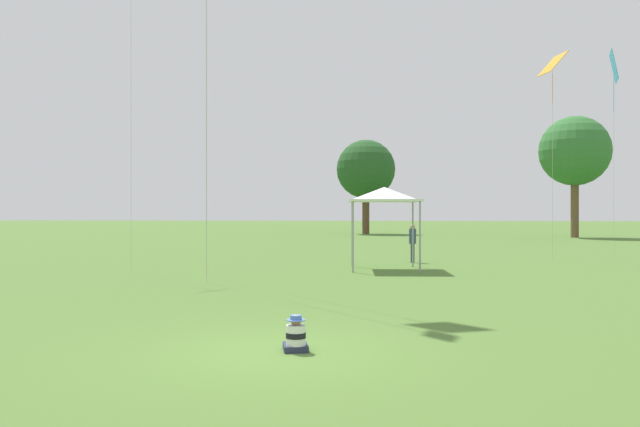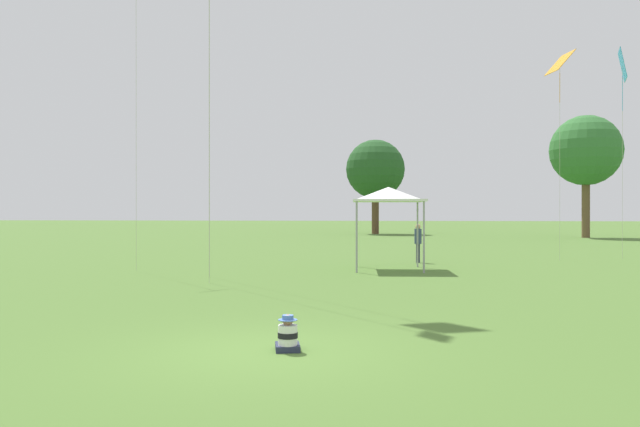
{
  "view_description": "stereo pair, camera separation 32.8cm",
  "coord_description": "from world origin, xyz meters",
  "px_view_note": "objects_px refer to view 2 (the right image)",
  "views": [
    {
      "loc": [
        1.66,
        -9.69,
        2.2
      ],
      "look_at": [
        0.1,
        6.4,
        2.17
      ],
      "focal_mm": 35.0,
      "sensor_mm": 36.0,
      "label": 1
    },
    {
      "loc": [
        1.99,
        -9.65,
        2.2
      ],
      "look_at": [
        0.1,
        6.4,
        2.17
      ],
      "focal_mm": 35.0,
      "sensor_mm": 36.0,
      "label": 2
    }
  ],
  "objects_px": {
    "distant_tree_0": "(586,151)",
    "kite_4": "(560,66)",
    "seated_toddler": "(288,336)",
    "kite_1": "(622,68)",
    "canopy_tent": "(389,195)",
    "person_standing_0": "(418,239)",
    "distant_tree_1": "(375,170)"
  },
  "relations": [
    {
      "from": "distant_tree_0",
      "to": "kite_4",
      "type": "bearing_deg",
      "value": -108.65
    },
    {
      "from": "seated_toddler",
      "to": "kite_1",
      "type": "distance_m",
      "value": 26.04
    },
    {
      "from": "canopy_tent",
      "to": "kite_4",
      "type": "bearing_deg",
      "value": 35.21
    },
    {
      "from": "person_standing_0",
      "to": "kite_1",
      "type": "height_order",
      "value": "kite_1"
    },
    {
      "from": "distant_tree_0",
      "to": "canopy_tent",
      "type": "bearing_deg",
      "value": -117.5
    },
    {
      "from": "canopy_tent",
      "to": "kite_4",
      "type": "xyz_separation_m",
      "value": [
        7.71,
        5.44,
        5.98
      ]
    },
    {
      "from": "seated_toddler",
      "to": "distant_tree_1",
      "type": "xyz_separation_m",
      "value": [
        -0.14,
        53.84,
        6.31
      ]
    },
    {
      "from": "seated_toddler",
      "to": "kite_4",
      "type": "distance_m",
      "value": 23.36
    },
    {
      "from": "canopy_tent",
      "to": "distant_tree_0",
      "type": "height_order",
      "value": "distant_tree_0"
    },
    {
      "from": "distant_tree_0",
      "to": "person_standing_0",
      "type": "bearing_deg",
      "value": -118.36
    },
    {
      "from": "kite_4",
      "to": "canopy_tent",
      "type": "bearing_deg",
      "value": -23.29
    },
    {
      "from": "seated_toddler",
      "to": "distant_tree_0",
      "type": "height_order",
      "value": "distant_tree_0"
    },
    {
      "from": "seated_toddler",
      "to": "distant_tree_1",
      "type": "relative_size",
      "value": 0.06
    },
    {
      "from": "kite_1",
      "to": "kite_4",
      "type": "xyz_separation_m",
      "value": [
        -3.23,
        -1.47,
        -0.18
      ]
    },
    {
      "from": "distant_tree_1",
      "to": "person_standing_0",
      "type": "bearing_deg",
      "value": -85.45
    },
    {
      "from": "canopy_tent",
      "to": "distant_tree_0",
      "type": "xyz_separation_m",
      "value": [
        16.7,
        32.07,
        4.63
      ]
    },
    {
      "from": "person_standing_0",
      "to": "kite_4",
      "type": "bearing_deg",
      "value": 157.79
    },
    {
      "from": "person_standing_0",
      "to": "kite_4",
      "type": "relative_size",
      "value": 0.18
    },
    {
      "from": "kite_1",
      "to": "distant_tree_0",
      "type": "bearing_deg",
      "value": 47.34
    },
    {
      "from": "canopy_tent",
      "to": "distant_tree_1",
      "type": "xyz_separation_m",
      "value": [
        -1.63,
        39.6,
        3.69
      ]
    },
    {
      "from": "seated_toddler",
      "to": "kite_1",
      "type": "xyz_separation_m",
      "value": [
        12.42,
        21.14,
        8.79
      ]
    },
    {
      "from": "seated_toddler",
      "to": "person_standing_0",
      "type": "bearing_deg",
      "value": 68.82
    },
    {
      "from": "kite_1",
      "to": "kite_4",
      "type": "distance_m",
      "value": 3.55
    },
    {
      "from": "distant_tree_0",
      "to": "kite_1",
      "type": "bearing_deg",
      "value": -102.9
    },
    {
      "from": "seated_toddler",
      "to": "distant_tree_1",
      "type": "height_order",
      "value": "distant_tree_1"
    },
    {
      "from": "person_standing_0",
      "to": "distant_tree_1",
      "type": "xyz_separation_m",
      "value": [
        -2.88,
        36.14,
        5.53
      ]
    },
    {
      "from": "distant_tree_1",
      "to": "canopy_tent",
      "type": "bearing_deg",
      "value": -87.65
    },
    {
      "from": "seated_toddler",
      "to": "distant_tree_1",
      "type": "distance_m",
      "value": 54.21
    },
    {
      "from": "kite_4",
      "to": "distant_tree_0",
      "type": "bearing_deg",
      "value": -167.15
    },
    {
      "from": "seated_toddler",
      "to": "canopy_tent",
      "type": "relative_size",
      "value": 0.18
    },
    {
      "from": "seated_toddler",
      "to": "canopy_tent",
      "type": "height_order",
      "value": "canopy_tent"
    },
    {
      "from": "kite_1",
      "to": "distant_tree_1",
      "type": "xyz_separation_m",
      "value": [
        -12.56,
        32.7,
        -2.47
      ]
    }
  ]
}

